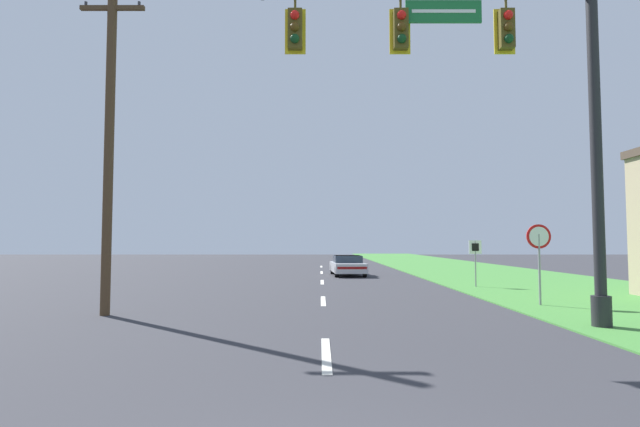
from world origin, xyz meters
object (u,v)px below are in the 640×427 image
object	(u,v)px
signal_mast	(506,97)
car_ahead	(346,265)
stop_sign	(537,246)
route_sign_post	(474,253)
utility_pole_near	(107,137)

from	to	relation	value
signal_mast	car_ahead	size ratio (longest dim) A/B	1.94
car_ahead	signal_mast	bearing A→B (deg)	-81.38
stop_sign	car_ahead	bearing A→B (deg)	109.67
car_ahead	route_sign_post	distance (m)	9.60
car_ahead	stop_sign	distance (m)	15.44
signal_mast	stop_sign	bearing A→B (deg)	59.02
signal_mast	route_sign_post	world-z (taller)	signal_mast
signal_mast	car_ahead	xyz separation A→B (m)	(-2.80, 18.46, -4.82)
route_sign_post	utility_pole_near	distance (m)	15.60
route_sign_post	utility_pole_near	bearing A→B (deg)	-146.51
stop_sign	route_sign_post	world-z (taller)	stop_sign
car_ahead	route_sign_post	bearing A→B (deg)	-57.04
stop_sign	utility_pole_near	size ratio (longest dim) A/B	0.26
stop_sign	utility_pole_near	distance (m)	13.18
signal_mast	car_ahead	distance (m)	19.28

